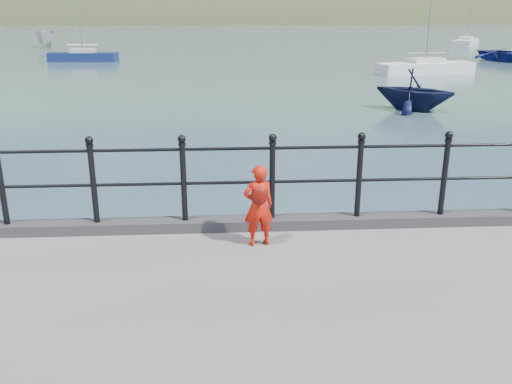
{
  "coord_description": "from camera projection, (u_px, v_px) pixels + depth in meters",
  "views": [
    {
      "loc": [
        -0.06,
        -7.16,
        3.89
      ],
      "look_at": [
        0.38,
        -0.2,
        1.55
      ],
      "focal_mm": 38.0,
      "sensor_mm": 36.0,
      "label": 1
    }
  ],
  "objects": [
    {
      "name": "sailboat_port",
      "position": [
        83.0,
        57.0,
        43.47
      ],
      "size": [
        5.42,
        2.05,
        7.82
      ],
      "rotation": [
        0.0,
        0.0,
        -0.06
      ],
      "color": "#122250",
      "rests_on": "ground"
    },
    {
      "name": "launch_navy",
      "position": [
        414.0,
        90.0,
        21.9
      ],
      "size": [
        4.21,
        4.13,
        1.68
      ],
      "primitive_type": "imported",
      "rotation": [
        0.0,
        0.0,
        0.92
      ],
      "color": "black",
      "rests_on": "ground"
    },
    {
      "name": "kerb",
      "position": [
        229.0,
        224.0,
        7.53
      ],
      "size": [
        60.0,
        0.3,
        0.15
      ],
      "primitive_type": "cube",
      "color": "#28282B",
      "rests_on": "quay"
    },
    {
      "name": "ground",
      "position": [
        230.0,
        287.0,
        8.02
      ],
      "size": [
        600.0,
        600.0,
        0.0
      ],
      "primitive_type": "plane",
      "color": "#2D4251",
      "rests_on": "ground"
    },
    {
      "name": "child",
      "position": [
        258.0,
        205.0,
        6.88
      ],
      "size": [
        0.43,
        0.35,
        1.07
      ],
      "rotation": [
        0.0,
        0.0,
        3.33
      ],
      "color": "red",
      "rests_on": "quay"
    },
    {
      "name": "launch_blue",
      "position": [
        512.0,
        54.0,
        43.2
      ],
      "size": [
        5.89,
        6.81,
        1.18
      ],
      "primitive_type": "imported",
      "rotation": [
        0.0,
        0.0,
        0.38
      ],
      "color": "navy",
      "rests_on": "ground"
    },
    {
      "name": "launch_white",
      "position": [
        46.0,
        38.0,
        59.94
      ],
      "size": [
        2.36,
        5.12,
        1.91
      ],
      "primitive_type": "imported",
      "rotation": [
        0.0,
        0.0,
        0.1
      ],
      "color": "beige",
      "rests_on": "ground"
    },
    {
      "name": "sailboat_far",
      "position": [
        465.0,
        42.0,
        63.25
      ],
      "size": [
        5.57,
        7.24,
        10.29
      ],
      "rotation": [
        0.0,
        0.0,
        1.01
      ],
      "color": "silver",
      "rests_on": "ground"
    },
    {
      "name": "far_shore",
      "position": [
        307.0,
        72.0,
        243.99
      ],
      "size": [
        830.0,
        200.0,
        156.0
      ],
      "color": "#333A21",
      "rests_on": "ground"
    },
    {
      "name": "railing",
      "position": [
        228.0,
        172.0,
        7.29
      ],
      "size": [
        18.11,
        0.11,
        1.2
      ],
      "color": "black",
      "rests_on": "kerb"
    },
    {
      "name": "sailboat_near",
      "position": [
        425.0,
        68.0,
        35.06
      ],
      "size": [
        6.64,
        3.23,
        8.78
      ],
      "rotation": [
        0.0,
        0.0,
        0.24
      ],
      "color": "white",
      "rests_on": "ground"
    }
  ]
}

